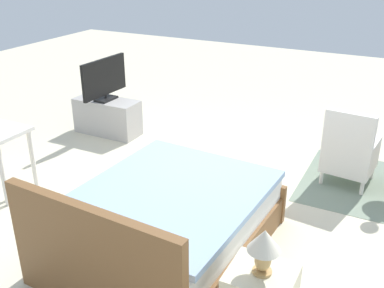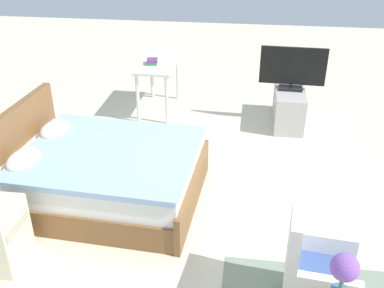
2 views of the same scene
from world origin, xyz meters
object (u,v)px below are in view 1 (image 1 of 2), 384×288
tv_flatscreen (104,79)px  table_lamp (264,245)px  tv_stand (108,117)px  bed (163,224)px  armchair_by_window_right (349,154)px

tv_flatscreen → table_lamp: bearing=141.0°
tv_stand → tv_flatscreen: bearing=-2.3°
tv_stand → tv_flatscreen: size_ratio=1.08×
bed → tv_flatscreen: tv_flatscreen is taller
armchair_by_window_right → table_lamp: bearing=86.7°
armchair_by_window_right → table_lamp: (0.15, 2.64, 0.43)m
bed → tv_stand: (2.16, -2.07, -0.04)m
bed → armchair_by_window_right: 2.42m
tv_stand → armchair_by_window_right: bearing=-179.9°
bed → tv_stand: bearing=-43.7°
bed → tv_stand: 2.99m
bed → tv_flatscreen: (2.16, -2.07, 0.53)m
bed → table_lamp: bed is taller
table_lamp → tv_stand: table_lamp is taller
armchair_by_window_right → table_lamp: size_ratio=2.79×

